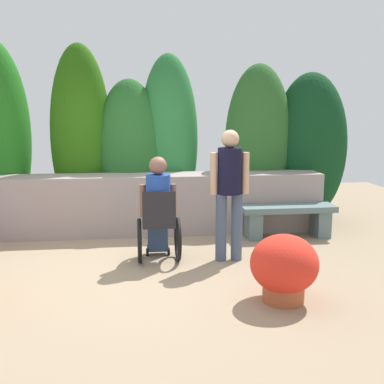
{
  "coord_description": "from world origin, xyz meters",
  "views": [
    {
      "loc": [
        0.04,
        -5.57,
        1.93
      ],
      "look_at": [
        0.76,
        0.42,
        0.85
      ],
      "focal_mm": 44.81,
      "sensor_mm": 36.0,
      "label": 1
    }
  ],
  "objects_px": {
    "stone_bench": "(288,217)",
    "person_standing_companion": "(229,186)",
    "person_in_wheelchair": "(158,213)",
    "flower_pot_red_accent": "(284,268)"
  },
  "relations": [
    {
      "from": "person_in_wheelchair",
      "to": "flower_pot_red_accent",
      "type": "relative_size",
      "value": 1.94
    },
    {
      "from": "stone_bench",
      "to": "flower_pot_red_accent",
      "type": "relative_size",
      "value": 2.04
    },
    {
      "from": "person_in_wheelchair",
      "to": "flower_pot_red_accent",
      "type": "bearing_deg",
      "value": -50.86
    },
    {
      "from": "stone_bench",
      "to": "person_in_wheelchair",
      "type": "bearing_deg",
      "value": -148.93
    },
    {
      "from": "stone_bench",
      "to": "person_standing_companion",
      "type": "distance_m",
      "value": 1.58
    },
    {
      "from": "stone_bench",
      "to": "person_standing_companion",
      "type": "xyz_separation_m",
      "value": [
        -1.08,
        -0.96,
        0.64
      ]
    },
    {
      "from": "stone_bench",
      "to": "flower_pot_red_accent",
      "type": "bearing_deg",
      "value": -101.84
    },
    {
      "from": "stone_bench",
      "to": "person_standing_companion",
      "type": "height_order",
      "value": "person_standing_companion"
    },
    {
      "from": "flower_pot_red_accent",
      "to": "stone_bench",
      "type": "bearing_deg",
      "value": 71.13
    },
    {
      "from": "person_in_wheelchair",
      "to": "flower_pot_red_accent",
      "type": "distance_m",
      "value": 1.88
    }
  ]
}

